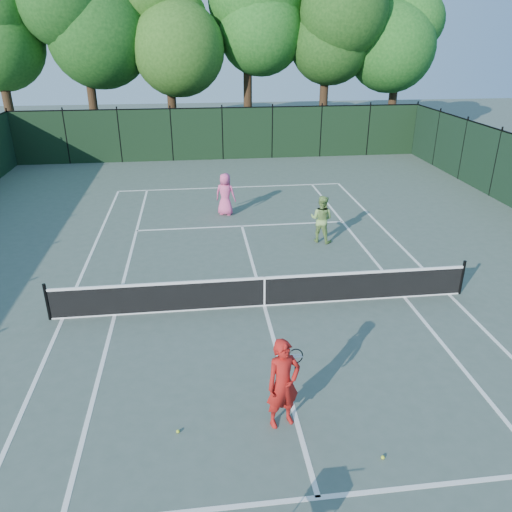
{
  "coord_description": "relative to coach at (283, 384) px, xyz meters",
  "views": [
    {
      "loc": [
        -1.75,
        -12.11,
        7.02
      ],
      "look_at": [
        -0.11,
        1.0,
        1.1
      ],
      "focal_mm": 35.0,
      "sensor_mm": 36.0,
      "label": 1
    }
  ],
  "objects": [
    {
      "name": "coach",
      "position": [
        0.0,
        0.0,
        0.0
      ],
      "size": [
        0.87,
        0.84,
        1.89
      ],
      "rotation": [
        0.0,
        0.0,
        0.3
      ],
      "color": "#B21814",
      "rests_on": "ground"
    },
    {
      "name": "sideline_singles_right",
      "position": [
        4.41,
        4.6,
        -0.94
      ],
      "size": [
        0.1,
        23.77,
        0.01
      ],
      "primitive_type": "cube",
      "color": "white",
      "rests_on": "ground"
    },
    {
      "name": "center_service_line",
      "position": [
        0.29,
        4.6,
        -0.94
      ],
      "size": [
        0.1,
        12.8,
        0.01
      ],
      "primitive_type": "cube",
      "color": "white",
      "rests_on": "ground"
    },
    {
      "name": "baseline_far",
      "position": [
        0.29,
        16.49,
        -0.94
      ],
      "size": [
        10.97,
        0.1,
        0.01
      ],
      "primitive_type": "cube",
      "color": "white",
      "rests_on": "ground"
    },
    {
      "name": "fence_far",
      "position": [
        0.29,
        22.6,
        0.55
      ],
      "size": [
        24.0,
        0.05,
        3.0
      ],
      "primitive_type": "cube",
      "color": "black",
      "rests_on": "ground"
    },
    {
      "name": "tennis_net",
      "position": [
        0.29,
        4.6,
        -0.47
      ],
      "size": [
        11.69,
        0.09,
        1.06
      ],
      "color": "black",
      "rests_on": "ground"
    },
    {
      "name": "tree_4",
      "position": [
        7.29,
        26.2,
        7.2
      ],
      "size": [
        6.2,
        6.2,
        12.97
      ],
      "color": "black",
      "rests_on": "ground"
    },
    {
      "name": "loose_ball_midcourt",
      "position": [
        -2.03,
        -0.03,
        -0.91
      ],
      "size": [
        0.07,
        0.07,
        0.07
      ],
      "primitive_type": "sphere",
      "color": "#B9D82C",
      "rests_on": "ground"
    },
    {
      "name": "sideline_singles_left",
      "position": [
        -3.82,
        4.6,
        -0.94
      ],
      "size": [
        0.1,
        23.77,
        0.01
      ],
      "primitive_type": "cube",
      "color": "white",
      "rests_on": "ground"
    },
    {
      "name": "service_line_far",
      "position": [
        0.29,
        11.0,
        -0.94
      ],
      "size": [
        8.23,
        0.1,
        0.01
      ],
      "primitive_type": "cube",
      "color": "white",
      "rests_on": "ground"
    },
    {
      "name": "tree_5",
      "position": [
        12.29,
        26.7,
        6.76
      ],
      "size": [
        5.8,
        5.8,
        12.23
      ],
      "color": "black",
      "rests_on": "ground"
    },
    {
      "name": "loose_ball_near_cart",
      "position": [
        1.64,
        -1.13,
        -0.91
      ],
      "size": [
        0.07,
        0.07,
        0.07
      ],
      "primitive_type": "sphere",
      "color": "#C5DD2D",
      "rests_on": "ground"
    },
    {
      "name": "service_line_near",
      "position": [
        0.29,
        -1.8,
        -0.94
      ],
      "size": [
        8.23,
        0.1,
        0.01
      ],
      "primitive_type": "cube",
      "color": "white",
      "rests_on": "ground"
    },
    {
      "name": "tree_2",
      "position": [
        -2.71,
        26.4,
        6.78
      ],
      "size": [
        6.0,
        6.0,
        12.4
      ],
      "color": "black",
      "rests_on": "ground"
    },
    {
      "name": "ground",
      "position": [
        0.29,
        4.6,
        -0.95
      ],
      "size": [
        90.0,
        90.0,
        0.0
      ],
      "primitive_type": "plane",
      "color": "#48574D",
      "rests_on": "ground"
    },
    {
      "name": "player_green",
      "position": [
        3.0,
        9.07,
        -0.08
      ],
      "size": [
        1.07,
        1.01,
        1.74
      ],
      "rotation": [
        0.0,
        0.0,
        2.58
      ],
      "color": "#80AB55",
      "rests_on": "ground"
    },
    {
      "name": "sideline_doubles_right",
      "position": [
        5.78,
        4.6,
        -0.94
      ],
      "size": [
        0.1,
        23.77,
        0.01
      ],
      "primitive_type": "cube",
      "color": "white",
      "rests_on": "ground"
    },
    {
      "name": "tree_1",
      "position": [
        -7.71,
        26.6,
        7.74
      ],
      "size": [
        6.8,
        6.8,
        13.98
      ],
      "color": "black",
      "rests_on": "ground"
    },
    {
      "name": "player_pink",
      "position": [
        -0.25,
        12.48,
        -0.06
      ],
      "size": [
        1.02,
        0.86,
        1.77
      ],
      "rotation": [
        0.0,
        0.0,
        2.73
      ],
      "color": "#E4508A",
      "rests_on": "ground"
    },
    {
      "name": "sideline_doubles_left",
      "position": [
        -5.19,
        4.6,
        -0.94
      ],
      "size": [
        0.1,
        23.77,
        0.01
      ],
      "primitive_type": "cube",
      "color": "white",
      "rests_on": "ground"
    }
  ]
}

